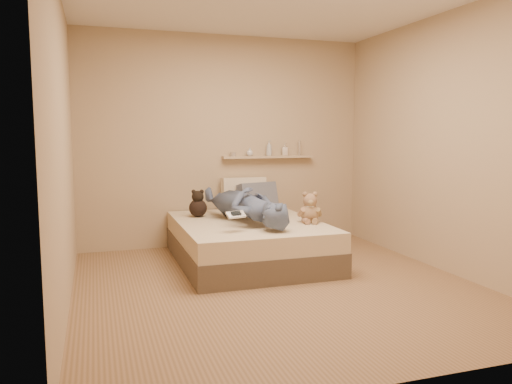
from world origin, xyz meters
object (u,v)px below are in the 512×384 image
object	(u,v)px
bed	(248,242)
person	(246,204)
teddy_bear	(310,210)
pillow_grey	(258,197)
game_console	(236,215)
wall_shelf	(268,157)
pillow_cream	(244,194)
dark_plush	(198,205)

from	to	relation	value
bed	person	size ratio (longest dim) A/B	1.21
teddy_bear	pillow_grey	bearing A→B (deg)	105.13
teddy_bear	person	size ratio (longest dim) A/B	0.21
pillow_grey	person	size ratio (longest dim) A/B	0.32
game_console	person	world-z (taller)	person
teddy_bear	bed	bearing A→B (deg)	154.70
game_console	wall_shelf	bearing A→B (deg)	59.94
pillow_cream	pillow_grey	bearing A→B (deg)	-44.96
dark_plush	person	world-z (taller)	person
dark_plush	person	bearing A→B (deg)	-44.89
game_console	pillow_cream	xyz separation A→B (m)	(0.49, 1.37, 0.03)
pillow_grey	teddy_bear	bearing A→B (deg)	-74.87
bed	pillow_grey	size ratio (longest dim) A/B	3.80
dark_plush	pillow_grey	distance (m)	0.84
game_console	wall_shelf	distance (m)	1.74
teddy_bear	dark_plush	bearing A→B (deg)	145.64
pillow_grey	dark_plush	bearing A→B (deg)	-162.85
teddy_bear	wall_shelf	distance (m)	1.30
person	game_console	bearing A→B (deg)	55.92
game_console	teddy_bear	distance (m)	0.93
bed	person	distance (m)	0.42
bed	pillow_grey	bearing A→B (deg)	63.83
dark_plush	person	distance (m)	0.62
person	wall_shelf	xyz separation A→B (m)	(0.57, 0.90, 0.46)
game_console	dark_plush	bearing A→B (deg)	99.88
pillow_grey	bed	bearing A→B (deg)	-116.17
wall_shelf	dark_plush	bearing A→B (deg)	-155.26
game_console	pillow_cream	size ratio (longest dim) A/B	0.38
dark_plush	pillow_grey	world-z (taller)	pillow_grey
person	dark_plush	bearing A→B (deg)	-53.17
teddy_bear	person	bearing A→B (deg)	155.02
game_console	dark_plush	size ratio (longest dim) A/B	0.66
teddy_bear	dark_plush	size ratio (longest dim) A/B	1.06
pillow_grey	wall_shelf	bearing A→B (deg)	46.07
pillow_cream	wall_shelf	bearing A→B (deg)	12.68
teddy_bear	wall_shelf	size ratio (longest dim) A/B	0.28
dark_plush	person	xyz separation A→B (m)	(0.44, -0.44, 0.05)
person	pillow_grey	bearing A→B (deg)	-126.31
game_console	teddy_bear	xyz separation A→B (m)	(0.89, 0.26, -0.03)
dark_plush	pillow_grey	xyz separation A→B (m)	(0.80, 0.25, 0.03)
pillow_cream	teddy_bear	bearing A→B (deg)	-70.09
wall_shelf	game_console	bearing A→B (deg)	-120.06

